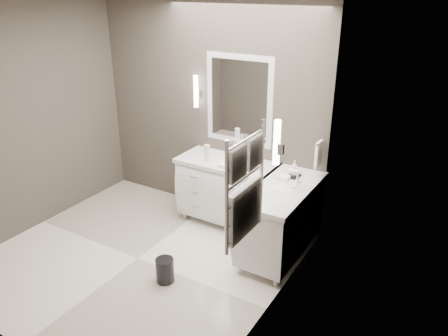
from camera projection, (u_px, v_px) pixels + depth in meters
The scene contains 20 objects.
floor at pixel (138, 259), 4.91m from camera, with size 3.20×3.00×0.01m, color white.
ceiling at pixel (114, 2), 3.84m from camera, with size 3.20×3.00×0.01m, color white.
wall_back at pixel (208, 111), 5.56m from camera, with size 3.20×0.01×2.70m, color #433C35.
wall_left at pixel (25, 122), 5.13m from camera, with size 0.01×3.00×2.70m, color #433C35.
wall_right at pixel (273, 180), 3.62m from camera, with size 0.01×3.00×2.70m, color #433C35.
vanity_back at pixel (228, 188), 5.47m from camera, with size 1.24×0.59×0.97m.
vanity_right at pixel (281, 217), 4.80m from camera, with size 0.59×1.24×0.97m.
mirror_back at pixel (239, 100), 5.26m from camera, with size 0.90×0.02×1.10m.
mirror_right at pixel (308, 131), 4.18m from camera, with size 0.02×0.90×1.10m.
sconce_back at pixel (196, 92), 5.47m from camera, with size 0.06×0.06×0.40m.
sconce_right at pixel (277, 143), 3.74m from camera, with size 0.06×0.06×0.40m.
towel_bar_corner at pixel (319, 154), 4.82m from camera, with size 0.03×0.22×0.30m.
towel_ladder at pixel (245, 193), 3.31m from camera, with size 0.06×0.58×0.90m.
waste_bin at pixel (165, 270), 4.49m from camera, with size 0.19×0.19×0.26m, color black.
amenity_tray_back at pixel (235, 165), 5.18m from camera, with size 0.14×0.11×0.02m, color black.
amenity_tray_right at pixel (294, 176), 4.89m from camera, with size 0.11×0.15×0.02m, color black.
water_bottle at pixel (207, 153), 5.30m from camera, with size 0.07×0.07×0.20m, color silver.
soap_bottle_a at pixel (234, 158), 5.17m from camera, with size 0.06×0.06×0.14m, color white.
soap_bottle_b at pixel (236, 162), 5.12m from camera, with size 0.07×0.07×0.09m, color black.
soap_bottle_c at pixel (294, 168), 4.86m from camera, with size 0.06×0.07×0.17m, color white.
Camera 1 is at (2.94, -3.03, 2.87)m, focal length 35.00 mm.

